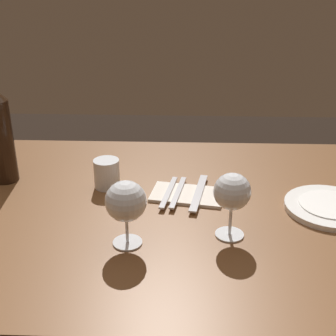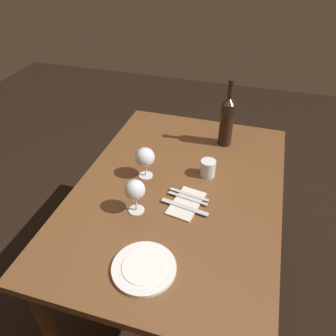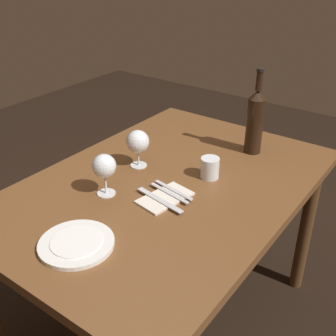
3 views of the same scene
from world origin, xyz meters
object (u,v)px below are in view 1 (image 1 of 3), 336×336
at_px(wine_glass_right, 232,193).
at_px(dinner_plate, 330,207).
at_px(fork_inner, 178,192).
at_px(fork_outer, 169,192).
at_px(water_tumbler, 107,175).
at_px(folded_napkin, 187,195).
at_px(wine_glass_left, 126,203).
at_px(table_knife, 199,193).

distance_m(wine_glass_right, dinner_plate, 0.31).
xyz_separation_m(fork_inner, fork_outer, (-0.03, 0.00, 0.00)).
distance_m(water_tumbler, folded_napkin, 0.23).
bearing_deg(water_tumbler, folded_napkin, -11.86).
relative_size(wine_glass_left, table_knife, 0.72).
height_order(wine_glass_left, fork_inner, wine_glass_left).
bearing_deg(dinner_plate, folded_napkin, 170.14).
bearing_deg(wine_glass_right, dinner_plate, 25.61).
xyz_separation_m(wine_glass_right, table_knife, (-0.07, 0.19, -0.10)).
bearing_deg(water_tumbler, table_knife, -10.48).
bearing_deg(wine_glass_right, fork_outer, 127.95).
bearing_deg(table_knife, wine_glass_right, -70.55).
bearing_deg(wine_glass_right, water_tumbler, 143.60).
bearing_deg(wine_glass_left, wine_glass_right, 10.20).
xyz_separation_m(wine_glass_left, fork_outer, (0.08, 0.23, -0.09)).
bearing_deg(fork_inner, dinner_plate, -9.22).
bearing_deg(fork_inner, table_knife, 0.00).
xyz_separation_m(water_tumbler, folded_napkin, (0.22, -0.05, -0.03)).
height_order(folded_napkin, table_knife, table_knife).
xyz_separation_m(fork_inner, table_knife, (0.05, 0.00, 0.00)).
distance_m(fork_inner, table_knife, 0.05).
distance_m(dinner_plate, fork_inner, 0.39).
xyz_separation_m(wine_glass_right, fork_inner, (-0.12, 0.19, -0.10)).
height_order(water_tumbler, dinner_plate, water_tumbler).
height_order(water_tumbler, fork_inner, water_tumbler).
xyz_separation_m(folded_napkin, table_knife, (0.03, 0.00, 0.01)).
bearing_deg(folded_napkin, table_knife, 0.00).
bearing_deg(folded_napkin, wine_glass_left, -120.19).
height_order(wine_glass_left, dinner_plate, wine_glass_left).
distance_m(folded_napkin, fork_inner, 0.03).
bearing_deg(fork_inner, wine_glass_left, -115.29).
distance_m(water_tumbler, fork_inner, 0.20).
bearing_deg(water_tumbler, dinner_plate, -10.63).
relative_size(water_tumbler, fork_inner, 0.45).
relative_size(wine_glass_left, dinner_plate, 0.68).
height_order(folded_napkin, fork_inner, fork_inner).
relative_size(wine_glass_left, water_tumbler, 1.89).
xyz_separation_m(dinner_plate, folded_napkin, (-0.36, 0.06, -0.00)).
bearing_deg(table_knife, dinner_plate, -10.74).
height_order(dinner_plate, fork_inner, dinner_plate).
xyz_separation_m(water_tumbler, fork_inner, (0.20, -0.05, -0.03)).
bearing_deg(dinner_plate, fork_inner, 170.78).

